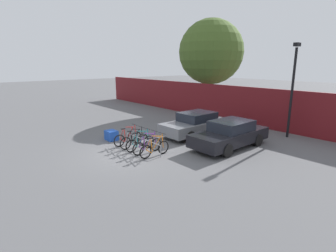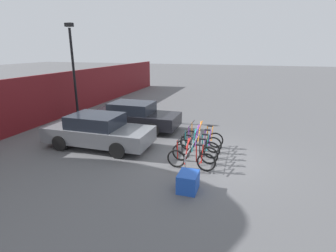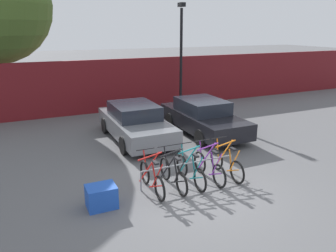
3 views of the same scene
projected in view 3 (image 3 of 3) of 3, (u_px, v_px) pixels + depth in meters
name	position (u px, v px, depth m)	size (l,w,h in m)	color
ground_plane	(200.00, 191.00, 8.67)	(120.00, 120.00, 0.00)	#59595B
hoarding_wall	(107.00, 86.00, 16.57)	(36.00, 0.16, 2.66)	maroon
bike_rack	(189.00, 166.00, 9.12)	(2.87, 0.04, 0.57)	gray
bicycle_red	(152.00, 178.00, 8.56)	(0.68, 1.71, 1.05)	black
bicycle_black	(173.00, 174.00, 8.80)	(0.68, 1.71, 1.05)	black
bicycle_teal	(190.00, 171.00, 9.01)	(0.68, 1.71, 1.05)	black
bicycle_purple	(209.00, 167.00, 9.25)	(0.68, 1.71, 1.05)	black
bicycle_orange	(226.00, 164.00, 9.48)	(0.68, 1.71, 1.05)	black
car_grey	(135.00, 122.00, 12.51)	(1.91, 4.48, 1.40)	slate
car_black	(203.00, 117.00, 13.28)	(1.91, 4.55, 1.40)	black
lamp_post	(181.00, 51.00, 16.66)	(0.24, 0.44, 5.34)	black
cargo_crate	(101.00, 197.00, 7.84)	(0.70, 0.56, 0.55)	blue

